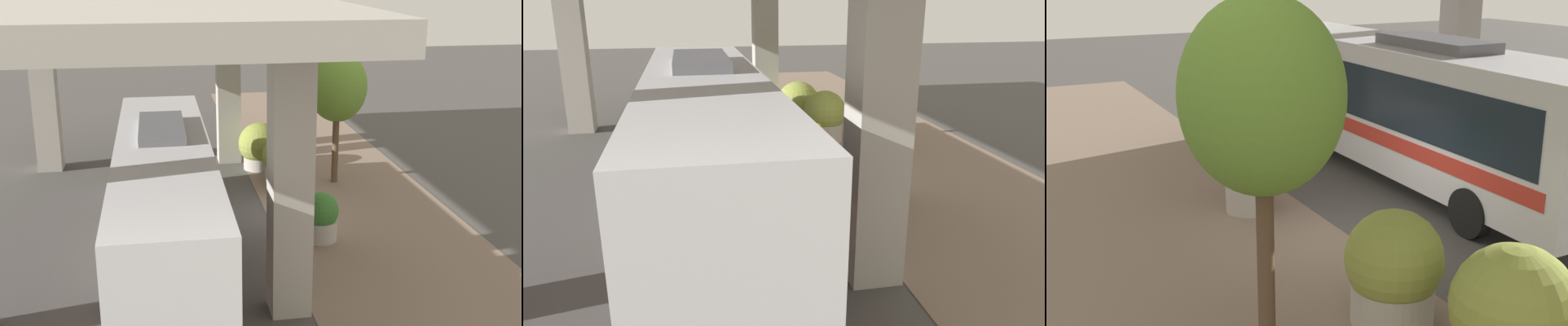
{
  "view_description": "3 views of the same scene",
  "coord_description": "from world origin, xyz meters",
  "views": [
    {
      "loc": [
        3.33,
        19.37,
        7.81
      ],
      "look_at": [
        0.35,
        1.07,
        2.06
      ],
      "focal_mm": 45.0,
      "sensor_mm": 36.0,
      "label": 1
    },
    {
      "loc": [
        3.57,
        13.76,
        4.8
      ],
      "look_at": [
        1.25,
        1.72,
        0.81
      ],
      "focal_mm": 35.0,
      "sensor_mm": 36.0,
      "label": 2
    },
    {
      "loc": [
        -6.19,
        -10.04,
        5.13
      ],
      "look_at": [
        -0.13,
        1.63,
        1.12
      ],
      "focal_mm": 45.0,
      "sensor_mm": 36.0,
      "label": 3
    }
  ],
  "objects": [
    {
      "name": "bus",
      "position": [
        3.22,
        3.03,
        1.93
      ],
      "size": [
        2.56,
        12.37,
        3.55
      ],
      "color": "silver",
      "rests_on": "ground"
    },
    {
      "name": "ground_plane",
      "position": [
        0.0,
        0.0,
        0.0
      ],
      "size": [
        80.0,
        80.0,
        0.0
      ],
      "primitive_type": "plane",
      "color": "#474442",
      "rests_on": "ground"
    },
    {
      "name": "sidewalk_strip",
      "position": [
        -3.0,
        0.0,
        0.01
      ],
      "size": [
        6.0,
        40.0,
        0.02
      ],
      "color": "#7A6656",
      "rests_on": "ground"
    },
    {
      "name": "planter_back",
      "position": [
        -1.19,
        2.29,
        0.71
      ],
      "size": [
        1.07,
        1.07,
        1.45
      ],
      "color": "#ADA89E",
      "rests_on": "ground"
    },
    {
      "name": "fire_hydrant",
      "position": [
        -0.55,
        -1.83,
        0.47
      ],
      "size": [
        0.5,
        0.24,
        0.92
      ],
      "color": "gold",
      "rests_on": "ground"
    },
    {
      "name": "planter_front",
      "position": [
        -0.54,
        -4.77,
        0.9
      ],
      "size": [
        1.62,
        1.62,
        1.83
      ],
      "color": "#ADA89E",
      "rests_on": "ground"
    },
    {
      "name": "planter_middle",
      "position": [
        -1.09,
        -2.96,
        0.87
      ],
      "size": [
        1.46,
        1.46,
        1.77
      ],
      "color": "#ADA89E",
      "rests_on": "ground"
    },
    {
      "name": "street_tree_near",
      "position": [
        -3.01,
        -2.72,
        3.53
      ],
      "size": [
        2.11,
        2.11,
        4.83
      ],
      "color": "brown",
      "rests_on": "ground"
    }
  ]
}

